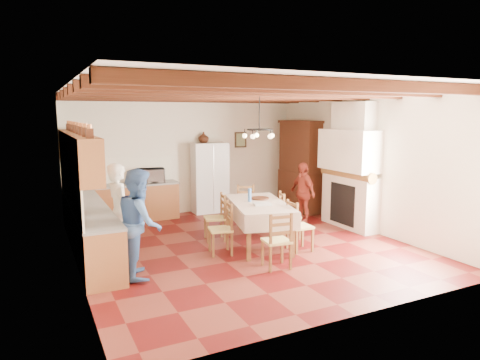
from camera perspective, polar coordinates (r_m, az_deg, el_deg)
name	(u,v)px	position (r m, az deg, el deg)	size (l,w,h in m)	color
floor	(242,246)	(8.41, 0.29, -8.84)	(6.00, 6.50, 0.02)	#510D0C
ceiling	(242,88)	(8.03, 0.31, 12.16)	(6.00, 6.50, 0.02)	white
wall_back	(186,155)	(11.08, -7.22, 3.34)	(6.00, 0.02, 3.00)	beige
wall_front	(361,200)	(5.40, 15.86, -2.63)	(6.00, 0.02, 3.00)	beige
wall_left	(72,180)	(7.28, -21.45, -0.02)	(0.02, 6.50, 3.00)	beige
wall_right	(365,162)	(9.79, 16.30, 2.35)	(0.02, 6.50, 3.00)	beige
ceiling_beams	(242,94)	(8.03, 0.31, 11.44)	(6.00, 6.30, 0.16)	#34160B
lower_cabinets_left	(88,228)	(8.54, -19.56, -6.02)	(0.60, 4.30, 0.86)	brown
lower_cabinets_back	(129,203)	(10.55, -14.56, -3.03)	(2.30, 0.60, 0.86)	brown
countertop_left	(87,204)	(8.44, -19.72, -3.06)	(0.62, 4.30, 0.04)	slate
countertop_back	(128,185)	(10.46, -14.65, -0.62)	(2.34, 0.62, 0.04)	slate
backsplash_left	(70,188)	(8.36, -21.77, -1.05)	(0.03, 4.30, 0.60)	white
backsplash_back	(125,170)	(10.70, -15.02, 1.30)	(2.30, 0.03, 0.60)	white
upper_cabinets	(77,152)	(8.30, -20.92, 3.45)	(0.35, 4.20, 0.70)	brown
fireplace	(348,166)	(9.76, 14.22, 1.82)	(0.56, 1.60, 2.80)	beige
wall_picture	(241,140)	(11.62, 0.07, 5.39)	(0.34, 0.03, 0.42)	#332718
refrigerator	(208,177)	(11.21, -4.27, 0.38)	(0.90, 0.74, 1.81)	silver
hutch	(301,166)	(11.31, 8.08, 1.84)	(0.55, 1.31, 2.37)	#331A0F
dining_table	(259,207)	(8.29, 2.52, -3.56)	(1.43, 2.13, 0.85)	beige
chandelier	(259,130)	(8.11, 2.59, 6.74)	(0.47, 0.47, 0.03)	black
chair_left_near	(220,228)	(7.83, -2.63, -6.45)	(0.42, 0.40, 0.96)	brown
chair_left_far	(215,217)	(8.66, -3.39, -4.97)	(0.42, 0.40, 0.96)	brown
chair_right_near	(300,225)	(8.10, 7.99, -6.01)	(0.42, 0.40, 0.96)	brown
chair_right_far	(290,215)	(8.89, 6.67, -4.65)	(0.42, 0.40, 0.96)	brown
chair_end_near	(277,240)	(7.16, 4.90, -7.94)	(0.42, 0.40, 0.96)	brown
chair_end_far	(247,207)	(9.60, 0.94, -3.59)	(0.42, 0.40, 0.96)	brown
person_man	(120,213)	(7.62, -15.77, -4.25)	(0.63, 0.41, 1.73)	white
person_woman_blue	(140,223)	(6.89, -13.21, -5.58)	(0.83, 0.65, 1.71)	#4167A5
person_woman_red	(303,193)	(10.13, 8.34, -1.69)	(0.84, 0.35, 1.43)	#9D3626
microwave	(152,175)	(10.56, -11.68, 0.60)	(0.60, 0.41, 0.33)	silver
fridge_vase	(204,137)	(11.07, -4.87, 5.70)	(0.27, 0.27, 0.28)	#331A0F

